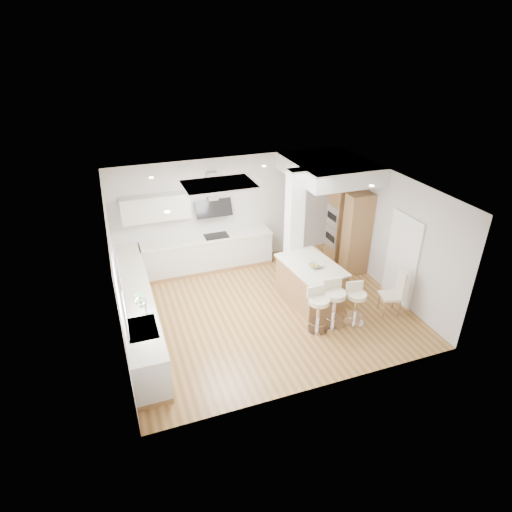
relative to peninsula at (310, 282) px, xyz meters
name	(u,v)px	position (x,y,z in m)	size (l,w,h in m)	color
ground	(266,309)	(-1.06, 0.00, -0.48)	(6.00, 6.00, 0.00)	#A7763E
ceiling	(266,309)	(-1.06, 0.00, -0.48)	(6.00, 5.00, 0.02)	white
wall_back	(231,211)	(-1.06, 2.50, 0.92)	(6.00, 0.04, 2.80)	beige
wall_left	(116,279)	(-4.06, 0.00, 0.92)	(0.04, 5.00, 2.80)	beige
wall_right	(389,233)	(1.94, 0.00, 0.92)	(0.04, 5.00, 2.80)	beige
skylight	(219,185)	(-1.85, 0.60, 2.29)	(4.10, 2.10, 0.06)	white
window_left	(120,289)	(-4.01, -0.90, 1.22)	(0.06, 1.28, 1.07)	white
doorway_right	(402,260)	(1.92, -0.60, 0.52)	(0.05, 1.00, 2.10)	#423C34
counter_left	(138,310)	(-3.76, 0.23, -0.02)	(0.63, 4.50, 1.35)	#9E7344
counter_back	(201,245)	(-1.97, 2.22, 0.22)	(3.62, 0.63, 2.50)	#9E7344
pillar	(294,228)	(-0.01, 0.95, 0.92)	(0.35, 0.35, 2.80)	white
soffit	(329,168)	(1.04, 1.40, 2.12)	(1.78, 2.20, 0.40)	white
oven_column	(347,228)	(1.62, 1.23, 0.57)	(0.63, 1.21, 2.10)	#9E7344
peninsula	(310,282)	(0.00, 0.00, 0.00)	(1.19, 1.66, 1.02)	#9E7344
bar_stool_a	(318,308)	(-0.34, -1.04, 0.07)	(0.46, 0.46, 0.98)	white
bar_stool_b	(334,301)	(0.05, -0.99, 0.10)	(0.50, 0.50, 1.04)	white
bar_stool_c	(356,302)	(0.51, -1.08, 0.05)	(0.48, 0.48, 0.93)	white
dining_chair	(396,290)	(1.50, -1.06, 0.09)	(0.51, 0.51, 1.07)	#F1E6C4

